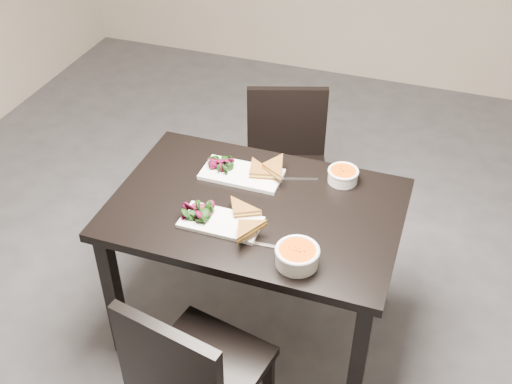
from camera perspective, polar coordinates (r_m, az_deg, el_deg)
ground at (r=3.24m, az=3.02°, el=-9.48°), size 5.00×5.00×0.00m
table at (r=2.65m, az=0.00°, el=-2.88°), size 1.20×0.80×0.75m
chair_near at (r=2.35m, az=-5.98°, el=-16.20°), size 0.49×0.49×0.85m
chair_far at (r=3.32m, az=2.80°, el=2.98°), size 0.53×0.53×0.85m
plate_near at (r=2.50m, az=-3.23°, el=-2.78°), size 0.32×0.16×0.02m
sandwich_near at (r=2.47m, az=-1.73°, el=-2.29°), size 0.20×0.18×0.05m
salad_near at (r=2.51m, az=-5.38°, el=-1.77°), size 0.10×0.09×0.04m
soup_bowl_near at (r=2.31m, az=3.80°, el=-5.80°), size 0.17×0.17×0.07m
cutlery_near at (r=2.39m, az=1.80°, el=-5.07°), size 0.18×0.03×0.00m
plate_far at (r=2.75m, az=-1.31°, el=1.64°), size 0.35×0.18×0.02m
sandwich_far at (r=2.69m, az=-0.13°, el=1.84°), size 0.20×0.17×0.06m
salad_far at (r=2.76m, az=-3.27°, el=2.59°), size 0.11×0.10×0.05m
soup_bowl_far at (r=2.72m, az=7.97°, el=1.57°), size 0.14×0.14×0.06m
cutlery_far at (r=2.73m, az=3.81°, el=1.20°), size 0.18×0.07×0.00m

